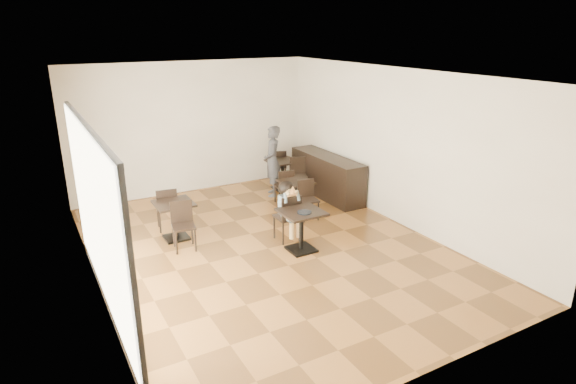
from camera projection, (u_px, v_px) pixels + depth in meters
floor at (268, 249)px, 9.04m from camera, size 6.00×8.00×0.01m
ceiling at (265, 74)px, 8.00m from camera, size 6.00×8.00×0.01m
wall_back at (193, 128)px, 11.81m from camera, size 6.00×0.01×3.20m
wall_front at (434, 255)px, 5.22m from camera, size 6.00×0.01×3.20m
wall_left at (87, 194)px, 7.13m from camera, size 0.01×8.00×3.20m
wall_right at (396, 147)px, 9.91m from camera, size 0.01×8.00×3.20m
storefront_window at (96, 217)px, 6.79m from camera, size 0.04×4.50×2.60m
child_table at (301, 231)px, 8.84m from camera, size 0.74×0.74×0.79m
child_chair at (287, 217)px, 9.27m from camera, size 0.42×0.42×0.94m
child at (287, 211)px, 9.23m from camera, size 0.42×0.59×1.19m
plate at (304, 212)px, 8.63m from camera, size 0.27×0.27×0.02m
pizza_slice at (292, 193)px, 8.93m from camera, size 0.28×0.21×0.06m
adult_patron at (272, 161)px, 11.66m from camera, size 0.62×0.74×1.72m
cafe_table_mid at (296, 196)px, 10.79m from camera, size 0.76×0.76×0.70m
cafe_table_left at (175, 221)px, 9.36m from camera, size 0.82×0.82×0.75m
cafe_table_back at (282, 175)px, 12.27m from camera, size 0.93×0.93×0.75m
chair_mid_a at (284, 186)px, 11.22m from camera, size 0.44×0.44×0.85m
chair_mid_b at (309, 200)px, 10.32m from camera, size 0.44×0.44×0.85m
chair_left_a at (167, 208)px, 9.78m from camera, size 0.47×0.47×0.91m
chair_left_b at (184, 227)px, 8.88m from camera, size 0.47×0.47×0.91m
chair_back_a at (278, 166)px, 12.75m from camera, size 0.53×0.53×0.91m
chair_back_b at (299, 176)px, 11.86m from camera, size 0.53×0.53×0.91m
service_counter at (327, 176)px, 11.75m from camera, size 0.60×2.40×1.00m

